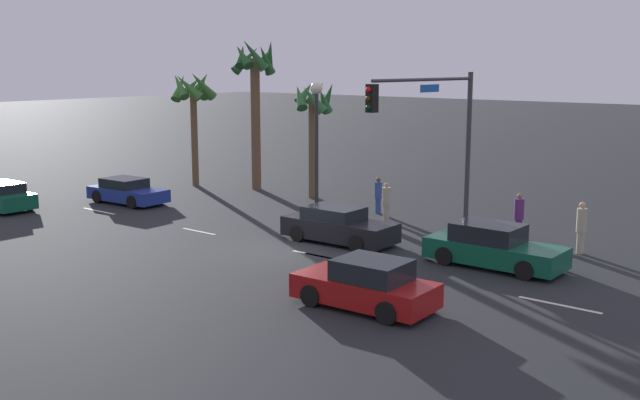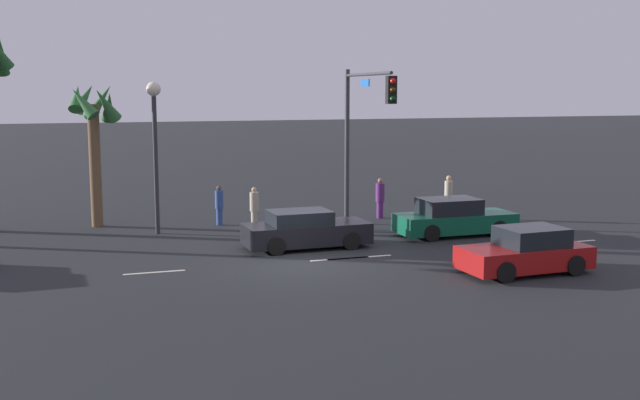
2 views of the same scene
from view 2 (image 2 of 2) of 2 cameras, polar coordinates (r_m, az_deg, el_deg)
ground_plane at (r=25.73m, az=-1.36°, el=-4.58°), size 220.00×220.00×0.00m
lane_stripe_2 at (r=24.79m, az=-12.11°, el=-5.24°), size 1.91×0.14×0.01m
lane_stripe_3 at (r=26.14m, az=1.47°, el=-4.36°), size 2.07×0.14×0.01m
lane_stripe_4 at (r=26.38m, az=2.92°, el=-4.25°), size 2.32×0.14×0.01m
lane_stripe_5 at (r=30.34m, az=17.75°, el=-2.98°), size 2.45×0.14×0.01m
car_0 at (r=30.63m, az=9.81°, el=-1.34°), size 4.67×1.93×1.46m
car_3 at (r=24.93m, az=14.95°, el=-3.74°), size 4.12×2.02×1.43m
car_4 at (r=27.80m, az=-1.10°, el=-2.25°), size 4.53×1.97×1.37m
traffic_signal at (r=30.41m, az=3.02°, el=5.86°), size 0.84×6.23×6.47m
streetlamp at (r=30.82m, az=-12.08°, el=5.25°), size 0.56×0.56×5.96m
pedestrian_0 at (r=32.69m, az=-7.44°, el=-0.32°), size 0.49×0.49×1.67m
pedestrian_1 at (r=34.52m, az=9.45°, el=0.31°), size 0.38×0.38×1.90m
pedestrian_2 at (r=34.22m, az=4.45°, el=0.20°), size 0.53×0.53×1.78m
pedestrian_3 at (r=31.81m, az=-4.86°, el=-0.50°), size 0.45×0.45×1.70m
palm_tree_0 at (r=33.12m, az=-16.30°, el=5.61°), size 2.31×2.56×5.99m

